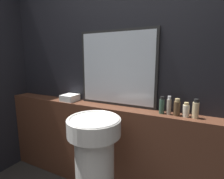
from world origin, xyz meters
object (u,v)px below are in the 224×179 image
object	(u,v)px
body_wash_bottle	(186,110)
lotion_bottle	(177,108)
pedestal_sink	(95,167)
mirror	(117,68)
conditioner_bottle	(169,106)
towel_stack	(70,98)
hand_soap_bottle	(196,109)
shampoo_bottle	(162,106)

from	to	relation	value
body_wash_bottle	lotion_bottle	bearing A→B (deg)	-180.00
pedestal_sink	mirror	world-z (taller)	mirror
lotion_bottle	conditioner_bottle	bearing A→B (deg)	180.00
towel_stack	hand_soap_bottle	world-z (taller)	hand_soap_bottle
mirror	towel_stack	bearing A→B (deg)	-171.94
shampoo_bottle	lotion_bottle	bearing A→B (deg)	-0.00
body_wash_bottle	hand_soap_bottle	xyz separation A→B (m)	(0.07, -0.00, 0.02)
body_wash_bottle	towel_stack	bearing A→B (deg)	-180.00
lotion_bottle	body_wash_bottle	size ratio (longest dim) A/B	1.20
mirror	lotion_bottle	distance (m)	0.68
conditioner_bottle	lotion_bottle	size ratio (longest dim) A/B	1.10
pedestal_sink	towel_stack	world-z (taller)	towel_stack
shampoo_bottle	hand_soap_bottle	bearing A→B (deg)	0.00
mirror	hand_soap_bottle	size ratio (longest dim) A/B	5.20
towel_stack	hand_soap_bottle	distance (m)	1.30
towel_stack	lotion_bottle	distance (m)	1.16
mirror	lotion_bottle	world-z (taller)	mirror
towel_stack	mirror	bearing A→B (deg)	8.06
hand_soap_bottle	pedestal_sink	bearing A→B (deg)	-149.64
shampoo_bottle	hand_soap_bottle	size ratio (longest dim) A/B	0.97
towel_stack	conditioner_bottle	world-z (taller)	conditioner_bottle
mirror	conditioner_bottle	size ratio (longest dim) A/B	5.09
towel_stack	shampoo_bottle	size ratio (longest dim) A/B	1.13
mirror	body_wash_bottle	bearing A→B (deg)	-6.65
pedestal_sink	hand_soap_bottle	size ratio (longest dim) A/B	6.05
towel_stack	hand_soap_bottle	bearing A→B (deg)	0.00
pedestal_sink	body_wash_bottle	bearing A→B (deg)	33.05
towel_stack	conditioner_bottle	bearing A→B (deg)	-0.00
towel_stack	body_wash_bottle	bearing A→B (deg)	0.00
mirror	towel_stack	xyz separation A→B (m)	(-0.55, -0.08, -0.34)
pedestal_sink	conditioner_bottle	distance (m)	0.81
shampoo_bottle	towel_stack	bearing A→B (deg)	180.00
body_wash_bottle	pedestal_sink	bearing A→B (deg)	-146.95
shampoo_bottle	hand_soap_bottle	world-z (taller)	hand_soap_bottle
conditioner_bottle	hand_soap_bottle	size ratio (longest dim) A/B	1.02
shampoo_bottle	conditioner_bottle	bearing A→B (deg)	-0.00
body_wash_bottle	mirror	bearing A→B (deg)	173.35
shampoo_bottle	conditioner_bottle	size ratio (longest dim) A/B	0.95
towel_stack	conditioner_bottle	distance (m)	1.09
pedestal_sink	hand_soap_bottle	distance (m)	0.95
pedestal_sink	mirror	xyz separation A→B (m)	(-0.04, 0.49, 0.79)
mirror	lotion_bottle	xyz separation A→B (m)	(0.60, -0.08, -0.31)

